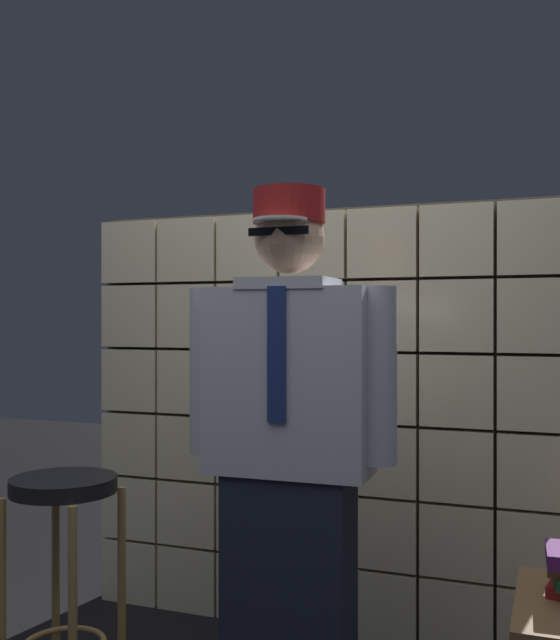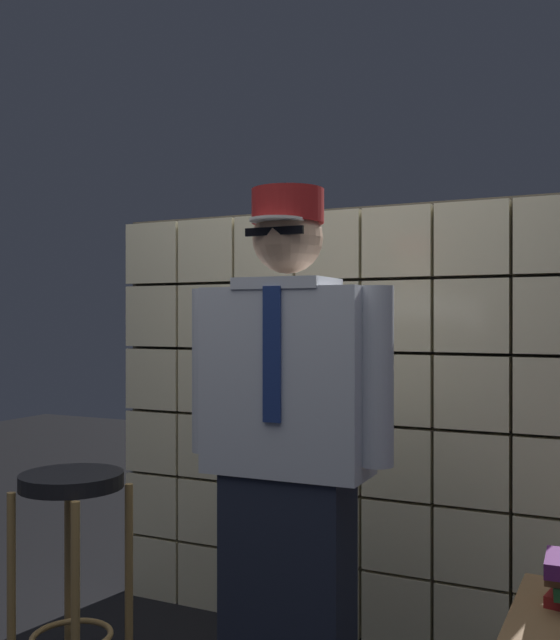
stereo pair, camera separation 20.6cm
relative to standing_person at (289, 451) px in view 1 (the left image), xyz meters
name	(u,v)px [view 1 (the left image)]	position (x,y,z in m)	size (l,w,h in m)	color
glass_block_wall	(315,420)	(-0.17, 0.78, -0.02)	(2.05, 0.10, 1.76)	beige
standing_person	(289,451)	(0.00, 0.00, 0.00)	(0.67, 0.28, 1.68)	#1E2333
bar_stool	(64,538)	(-0.72, -0.15, -0.30)	(0.34, 0.34, 0.77)	black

